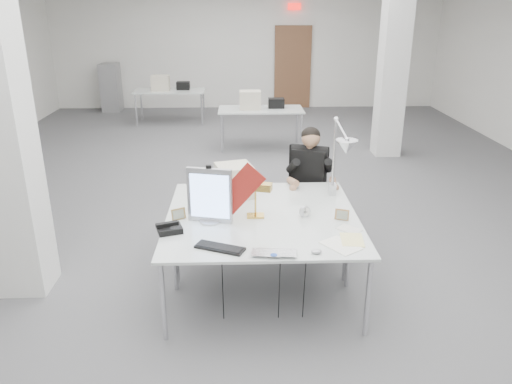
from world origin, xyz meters
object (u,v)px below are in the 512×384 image
at_px(monitor, 210,195).
at_px(desk_phone, 170,229).
at_px(seated_person, 310,165).
at_px(architect_lamp, 339,158).
at_px(desk_main, 264,237).
at_px(bankers_lamp, 255,200).
at_px(office_chair, 308,193).
at_px(beige_monitor, 234,181).
at_px(laptop, 274,257).

relative_size(monitor, desk_phone, 2.47).
relative_size(seated_person, architect_lamp, 1.00).
xyz_separation_m(desk_main, seated_person, (0.60, 1.53, 0.16)).
xyz_separation_m(desk_main, bankers_lamp, (-0.06, 0.42, 0.18)).
xyz_separation_m(office_chair, beige_monitor, (-0.86, -0.61, 0.38)).
xyz_separation_m(monitor, desk_phone, (-0.35, -0.21, -0.23)).
height_order(desk_main, office_chair, office_chair).
bearing_deg(office_chair, seated_person, -70.10).
distance_m(seated_person, beige_monitor, 1.02).
distance_m(laptop, desk_phone, 1.02).
relative_size(bankers_lamp, beige_monitor, 0.97).
distance_m(desk_main, desk_phone, 0.84).
bearing_deg(monitor, architect_lamp, 31.26).
height_order(monitor, bankers_lamp, monitor).
xyz_separation_m(monitor, architect_lamp, (1.24, 0.40, 0.22)).
height_order(bankers_lamp, desk_phone, bankers_lamp).
xyz_separation_m(desk_main, desk_phone, (-0.83, 0.11, 0.04)).
height_order(monitor, architect_lamp, architect_lamp).
height_order(desk_main, seated_person, seated_person).
relative_size(beige_monitor, architect_lamp, 0.37).
height_order(desk_phone, beige_monitor, beige_monitor).
bearing_deg(desk_phone, bankers_lamp, 3.89).
relative_size(monitor, beige_monitor, 1.46).
distance_m(desk_phone, beige_monitor, 1.04).
distance_m(laptop, architect_lamp, 1.41).
relative_size(desk_main, desk_phone, 8.65).
distance_m(seated_person, bankers_lamp, 1.29).
xyz_separation_m(desk_main, beige_monitor, (-0.26, 0.97, 0.18)).
bearing_deg(office_chair, beige_monitor, -124.82).
xyz_separation_m(laptop, architect_lamp, (0.70, 1.13, 0.46)).
relative_size(desk_main, bankers_lamp, 5.26).
relative_size(bankers_lamp, architect_lamp, 0.36).
xyz_separation_m(beige_monitor, architect_lamp, (1.02, -0.25, 0.31)).
bearing_deg(desk_main, beige_monitor, 105.14).
bearing_deg(monitor, seated_person, 61.63).
relative_size(desk_main, beige_monitor, 5.11).
xyz_separation_m(desk_main, monitor, (-0.48, 0.32, 0.27)).
bearing_deg(desk_main, monitor, 146.16).
xyz_separation_m(bankers_lamp, beige_monitor, (-0.20, 0.55, -0.00)).
bearing_deg(seated_person, desk_main, -91.34).
bearing_deg(office_chair, laptop, -85.29).
distance_m(office_chair, bankers_lamp, 1.39).
xyz_separation_m(office_chair, laptop, (-0.54, -1.98, 0.23)).
bearing_deg(bankers_lamp, office_chair, 76.93).
bearing_deg(laptop, seated_person, 79.60).
bearing_deg(desk_phone, seated_person, 26.99).
distance_m(monitor, beige_monitor, 0.69).
distance_m(monitor, architect_lamp, 1.32).
bearing_deg(seated_person, monitor, -111.71).
bearing_deg(desk_phone, desk_main, -25.77).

